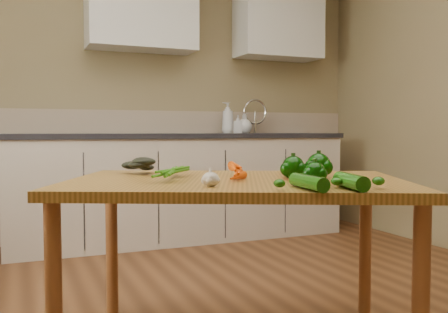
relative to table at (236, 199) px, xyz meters
The scene contains 18 objects.
room 0.67m from the table, 31.45° to the left, with size 4.04×5.04×2.64m.
counter_run 2.23m from the table, 77.75° to the left, with size 2.84×0.64×1.14m.
upper_cabinets 2.76m from the table, 71.48° to the left, with size 2.15×0.35×0.70m.
table is the anchor object (origin of this frame).
soap_bottle_a 2.50m from the table, 67.74° to the left, with size 0.11×0.11×0.28m, color silver.
soap_bottle_b 2.52m from the table, 65.58° to the left, with size 0.07×0.08×0.16m, color silver.
soap_bottle_c 2.55m from the table, 64.24° to the left, with size 0.14×0.14×0.18m, color silver.
carrot_bunch 0.14m from the table, 151.03° to the left, with size 0.25×0.19×0.07m, color #ED5005, non-canonical shape.
leafy_greens 0.54m from the table, 127.31° to the left, with size 0.19×0.17×0.10m, color black, non-canonical shape.
garlic_bulb 0.31m from the table, 132.41° to the right, with size 0.06×0.06×0.05m, color beige.
pepper_a 0.27m from the table, 20.70° to the right, with size 0.09×0.09×0.09m, color black.
pepper_b 0.37m from the table, 14.07° to the right, with size 0.10×0.10×0.10m, color black.
pepper_c 0.35m from the table, 50.98° to the right, with size 0.08×0.08×0.08m, color black.
tomato_a 0.27m from the table, ahead, with size 0.07×0.07×0.06m, color #820209.
tomato_b 0.40m from the table, ahead, with size 0.08×0.08×0.07m, color #D83A05.
tomato_c 0.41m from the table, ahead, with size 0.08×0.08×0.07m, color #D83A05.
zucchini_a 0.53m from the table, 65.29° to the right, with size 0.05×0.05×0.20m, color #114A07.
zucchini_b 0.44m from the table, 79.57° to the right, with size 0.05×0.05×0.21m, color #114A07.
Camera 1 is at (-1.09, -1.84, 0.93)m, focal length 40.00 mm.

